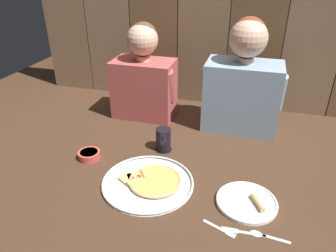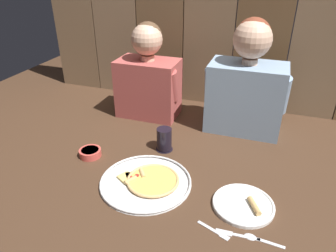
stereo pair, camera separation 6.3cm
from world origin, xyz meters
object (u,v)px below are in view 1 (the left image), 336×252
Objects in this scene: pizza_tray at (150,182)px; diner_left at (144,76)px; dipping_bowl at (89,155)px; drinking_glass at (163,140)px; diner_right at (243,82)px; dinner_plate at (247,202)px.

diner_left is at bearing 111.40° from pizza_tray.
pizza_tray is 3.72× the size of dipping_bowl.
drinking_glass is 0.46m from diner_left.
dipping_bowl is 0.88m from diner_right.
drinking_glass is (-0.02, 0.28, 0.05)m from pizza_tray.
dipping_bowl is at bearing 171.50° from dinner_plate.
dinner_plate is 0.40× the size of diner_right.
diner_left is at bearing 79.49° from dipping_bowl.
diner_left is (-0.66, 0.64, 0.24)m from dinner_plate.
dipping_bowl is at bearing 163.71° from pizza_tray.
diner_right is at bearing 45.93° from drinking_glass.
diner_right reaches higher than diner_left.
drinking_glass reaches higher than dipping_bowl.
drinking_glass is at bearing -57.44° from diner_left.
pizza_tray is 0.41m from dinner_plate.
diner_right is (0.34, 0.35, 0.21)m from drinking_glass.
drinking_glass is 0.19× the size of diner_right.
pizza_tray is 0.72m from diner_left.
diner_left is at bearing 135.70° from dinner_plate.
dipping_bowl is 0.58m from diner_left.
diner_left is at bearing 122.56° from drinking_glass.
dipping_bowl is at bearing -100.51° from diner_left.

